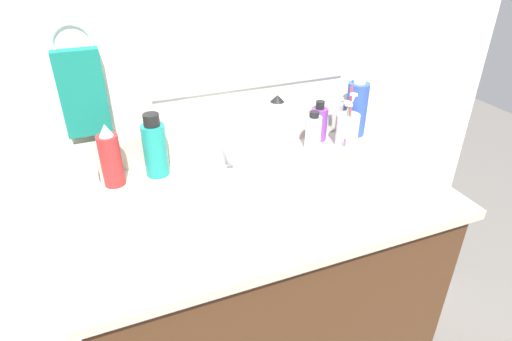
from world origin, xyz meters
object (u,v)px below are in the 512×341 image
soap_bar (86,178)px  bottle_gel_clear (313,132)px  bottle_shampoo_blue (357,107)px  bottle_lotion_white (277,123)px  hand_towel (83,93)px  cup_white_ceramic (347,129)px  bottle_cream_purple (319,123)px  bottle_mouthwash_teal (155,148)px  faucet (224,158)px  bottle_spray_red (111,158)px

soap_bar → bottle_gel_clear: bearing=-4.6°
bottle_shampoo_blue → bottle_lotion_white: (-0.26, 0.02, -0.02)m
hand_towel → bottle_lotion_white: bearing=-5.7°
bottle_gel_clear → bottle_shampoo_blue: bearing=13.2°
bottle_lotion_white → cup_white_ceramic: (0.20, -0.08, -0.02)m
cup_white_ceramic → bottle_lotion_white: bearing=158.4°
bottle_lotion_white → bottle_cream_purple: bearing=-4.0°
bottle_shampoo_blue → bottle_mouthwash_teal: size_ratio=1.20×
bottle_lotion_white → soap_bar: (-0.55, -0.01, -0.06)m
cup_white_ceramic → bottle_cream_purple: bearing=130.8°
bottle_shampoo_blue → bottle_cream_purple: size_ratio=1.66×
faucet → bottle_mouthwash_teal: 0.19m
faucet → cup_white_ceramic: 0.39m
bottle_cream_purple → bottle_gel_clear: 0.07m
bottle_gel_clear → bottle_mouthwash_teal: bearing=176.9°
bottle_spray_red → bottle_gel_clear: size_ratio=1.43×
faucet → bottle_lotion_white: bearing=19.6°
bottle_gel_clear → cup_white_ceramic: size_ratio=0.64×
bottle_mouthwash_teal → bottle_cream_purple: bearing=2.7°
bottle_cream_purple → bottle_lotion_white: (-0.14, 0.01, 0.02)m
bottle_shampoo_blue → bottle_gel_clear: bearing=-166.8°
bottle_spray_red → bottle_lotion_white: bearing=5.2°
faucet → bottle_gel_clear: bottle_gel_clear is taller
faucet → bottle_gel_clear: size_ratio=1.35×
bottle_shampoo_blue → bottle_gel_clear: 0.18m
bottle_shampoo_blue → soap_bar: bearing=179.2°
bottle_gel_clear → bottle_lotion_white: size_ratio=0.73×
bottle_spray_red → bottle_mouthwash_teal: bottle_mouthwash_teal is taller
faucet → bottle_cream_purple: bearing=10.0°
bottle_cream_purple → cup_white_ceramic: (0.06, -0.07, -0.00)m
hand_towel → faucet: bearing=-20.1°
soap_bar → hand_towel: bearing=58.9°
hand_towel → soap_bar: (-0.04, -0.06, -0.21)m
bottle_mouthwash_teal → hand_towel: bearing=150.0°
bottle_spray_red → bottle_gel_clear: 0.57m
bottle_cream_purple → bottle_mouthwash_teal: (-0.51, -0.02, 0.02)m
faucet → bottle_gel_clear: (0.28, 0.01, 0.03)m
bottle_shampoo_blue → cup_white_ceramic: size_ratio=1.13×
bottle_spray_red → soap_bar: bottle_spray_red is taller
bottle_shampoo_blue → cup_white_ceramic: bottle_shampoo_blue is taller
bottle_cream_purple → bottle_lotion_white: 0.14m
bottle_cream_purple → cup_white_ceramic: bearing=-49.2°
bottle_cream_purple → bottle_mouthwash_teal: bearing=-177.3°
bottle_lotion_white → soap_bar: bearing=-179.3°
faucet → bottle_mouthwash_teal: bottle_mouthwash_teal is taller
bottle_cream_purple → cup_white_ceramic: cup_white_ceramic is taller
bottle_cream_purple → soap_bar: bottle_cream_purple is taller
bottle_spray_red → bottle_shampoo_blue: bearing=2.0°
bottle_gel_clear → bottle_lotion_white: bottle_lotion_white is taller
hand_towel → bottle_lotion_white: size_ratio=1.36×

